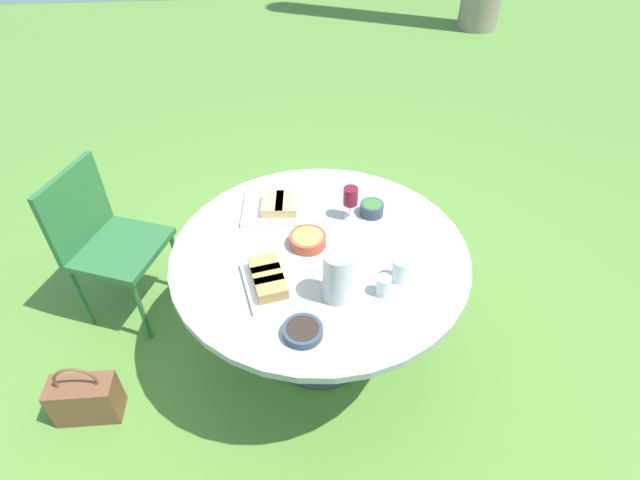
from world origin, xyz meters
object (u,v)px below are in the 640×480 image
(handbag, at_px, (85,399))
(water_pitcher, at_px, (338,276))
(dining_table, at_px, (320,266))
(chair_near_left, at_px, (103,235))
(wine_glass, at_px, (351,197))

(handbag, bearing_deg, water_pitcher, 0.91)
(dining_table, bearing_deg, chair_near_left, 159.53)
(water_pitcher, distance_m, wine_glass, 0.52)
(handbag, bearing_deg, chair_near_left, 88.44)
(chair_near_left, xyz_separation_m, water_pitcher, (1.16, -0.70, 0.30))
(dining_table, height_order, handbag, dining_table)
(water_pitcher, relative_size, wine_glass, 1.36)
(dining_table, height_order, water_pitcher, water_pitcher)
(dining_table, xyz_separation_m, water_pitcher, (0.05, -0.28, 0.22))
(chair_near_left, bearing_deg, water_pitcher, -31.11)
(chair_near_left, distance_m, water_pitcher, 1.39)
(wine_glass, bearing_deg, dining_table, -125.61)
(handbag, bearing_deg, dining_table, 15.01)
(dining_table, height_order, chair_near_left, chair_near_left)
(dining_table, bearing_deg, wine_glass, 54.39)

